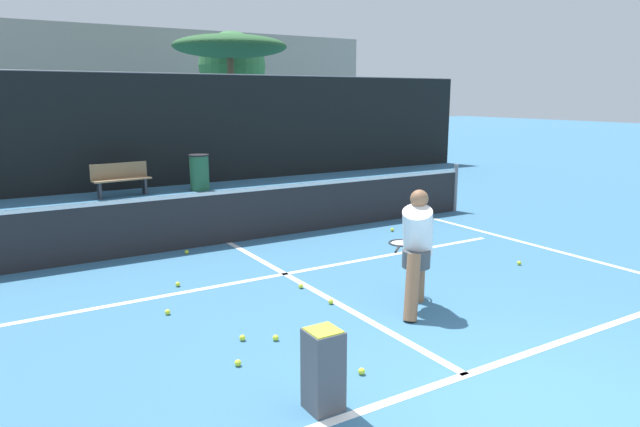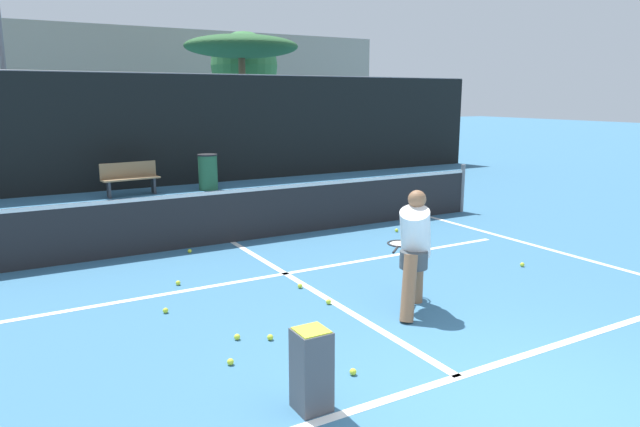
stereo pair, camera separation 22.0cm
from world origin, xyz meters
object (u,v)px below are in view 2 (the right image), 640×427
ball_hopper (312,368)px  courtside_bench (130,178)px  trash_bin (208,172)px  player_practicing (414,247)px

ball_hopper → courtside_bench: 11.55m
ball_hopper → trash_bin: trash_bin is taller
player_practicing → trash_bin: player_practicing is taller
player_practicing → courtside_bench: 10.22m
player_practicing → ball_hopper: bearing=170.4°
ball_hopper → courtside_bench: courtside_bench is taller
player_practicing → ball_hopper: size_ratio=2.09×
courtside_bench → trash_bin: trash_bin is taller
ball_hopper → courtside_bench: bearing=85.3°
courtside_bench → trash_bin: 2.07m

